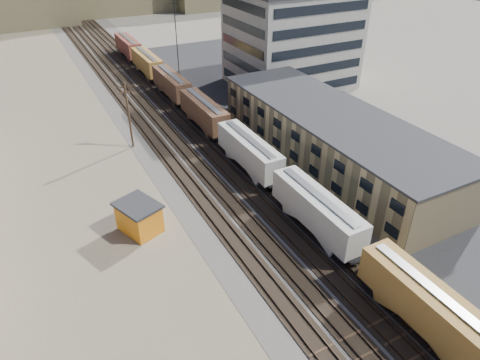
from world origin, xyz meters
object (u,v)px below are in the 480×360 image
utility_pole_north (129,114)px  parked_car_blue (302,97)px  freight_train (225,130)px  maintenance_shed (139,217)px

utility_pole_north → parked_car_blue: utility_pole_north is taller
freight_train → utility_pole_north: 14.05m
parked_car_blue → utility_pole_north: bearing=126.2°
parked_car_blue → maintenance_shed: bearing=152.3°
freight_train → parked_car_blue: 22.83m
freight_train → maintenance_shed: (-17.09, -13.77, -1.00)m
freight_train → parked_car_blue: size_ratio=19.36×
freight_train → utility_pole_north: bearing=152.9°
freight_train → parked_car_blue: freight_train is taller
maintenance_shed → freight_train: bearing=38.9°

